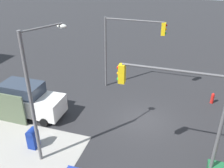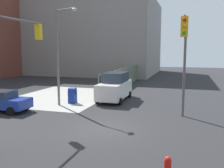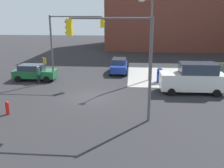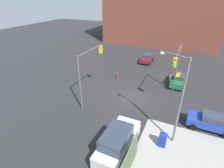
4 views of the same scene
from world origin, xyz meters
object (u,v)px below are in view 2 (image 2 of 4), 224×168
traffic_signal_se_corner (185,51)px  street_lamp_corner (60,50)px  fire_hydrant (168,168)px  coupe_blue (2,101)px  smokestack (13,35)px  van_white_delivery (115,87)px  traffic_signal_nw_corner (7,51)px  mailbox_blue (72,95)px

traffic_signal_se_corner → street_lamp_corner: size_ratio=0.81×
fire_hydrant → coupe_blue: 14.82m
smokestack → van_white_delivery: size_ratio=2.88×
traffic_signal_nw_corner → van_white_delivery: (11.13, -2.70, -3.34)m
van_white_delivery → traffic_signal_se_corner: bearing=-134.4°
traffic_signal_nw_corner → traffic_signal_se_corner: size_ratio=1.00×
traffic_signal_se_corner → coupe_blue: (-0.60, 13.41, -3.77)m
coupe_blue → street_lamp_corner: bearing=-47.7°
smokestack → fire_hydrant: smokestack is taller
street_lamp_corner → coupe_blue: bearing=132.3°
traffic_signal_nw_corner → street_lamp_corner: 7.55m
street_lamp_corner → mailbox_blue: (1.17, -0.47, -3.94)m
mailbox_blue → traffic_signal_se_corner: bearing=-111.3°
fire_hydrant → coupe_blue: coupe_blue is taller
van_white_delivery → smokestack: bearing=52.6°
fire_hydrant → traffic_signal_se_corner: bearing=-2.3°
mailbox_blue → fire_hydrant: bearing=-140.6°
smokestack → van_white_delivery: bearing=-127.4°
smokestack → fire_hydrant: 49.63m
mailbox_blue → fire_hydrant: (-11.20, -9.20, -0.28)m
street_lamp_corner → smokestack: bearing=44.2°
traffic_signal_se_corner → street_lamp_corner: street_lamp_corner is taller
traffic_signal_nw_corner → mailbox_blue: 9.49m
smokestack → fire_hydrant: size_ratio=16.53×
smokestack → traffic_signal_nw_corner: (-32.68, -25.50, -3.14)m
traffic_signal_nw_corner → traffic_signal_se_corner: 10.27m
street_lamp_corner → coupe_blue: size_ratio=1.89×
smokestack → traffic_signal_se_corner: 44.37m
van_white_delivery → fire_hydrant: bearing=-156.3°
street_lamp_corner → coupe_blue: 6.04m
fire_hydrant → van_white_delivery: van_white_delivery is taller
traffic_signal_se_corner → street_lamp_corner: bearing=75.8°
smokestack → mailbox_blue: 35.37m
fire_hydrant → coupe_blue: (6.91, 13.11, 0.36)m
smokestack → van_white_delivery: smokestack is taller
traffic_signal_nw_corner → traffic_signal_se_corner: bearing=-61.2°
mailbox_blue → traffic_signal_nw_corner: bearing=-176.7°
van_white_delivery → mailbox_blue: bearing=127.7°
coupe_blue → traffic_signal_nw_corner: bearing=-134.7°
mailbox_blue → van_white_delivery: 4.08m
traffic_signal_se_corner → fire_hydrant: 8.57m
street_lamp_corner → coupe_blue: street_lamp_corner is taller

